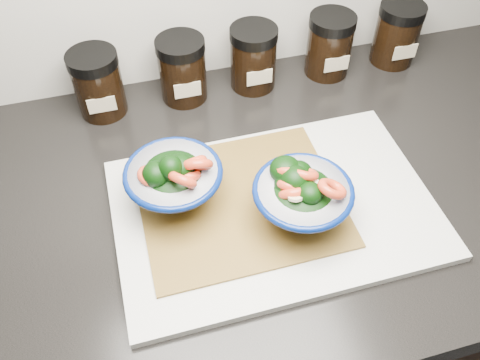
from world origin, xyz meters
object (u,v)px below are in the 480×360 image
object	(u,v)px
cutting_board	(274,209)
spice_jar_c	(253,58)
spice_jar_a	(98,84)
spice_jar_b	(182,69)
bowl_right	(301,196)
spice_jar_d	(329,45)
bowl_left	(174,180)
spice_jar_e	(397,34)

from	to	relation	value
cutting_board	spice_jar_c	xyz separation A→B (m)	(0.05, 0.29, 0.05)
spice_jar_a	spice_jar_b	distance (m)	0.14
cutting_board	spice_jar_c	size ratio (longest dim) A/B	3.98
bowl_right	spice_jar_d	xyz separation A→B (m)	(0.17, 0.32, -0.00)
spice_jar_c	spice_jar_d	xyz separation A→B (m)	(0.14, 0.00, 0.00)
cutting_board	bowl_left	bearing A→B (deg)	161.33
spice_jar_a	spice_jar_d	size ratio (longest dim) A/B	1.00
bowl_right	spice_jar_b	bearing A→B (deg)	107.01
spice_jar_b	spice_jar_d	size ratio (longest dim) A/B	1.00
spice_jar_b	spice_jar_e	world-z (taller)	same
cutting_board	spice_jar_c	distance (m)	0.30
spice_jar_c	spice_jar_e	world-z (taller)	same
spice_jar_d	bowl_left	bearing A→B (deg)	-143.27
bowl_left	spice_jar_d	distance (m)	0.41
spice_jar_a	bowl_left	bearing A→B (deg)	-71.56
cutting_board	spice_jar_c	bearing A→B (deg)	79.45
spice_jar_b	bowl_left	bearing A→B (deg)	-103.78
spice_jar_e	spice_jar_b	bearing A→B (deg)	180.00
spice_jar_e	spice_jar_d	bearing A→B (deg)	180.00
bowl_left	spice_jar_b	size ratio (longest dim) A/B	1.20
bowl_right	spice_jar_e	distance (m)	0.44
bowl_right	cutting_board	bearing A→B (deg)	131.90
bowl_right	bowl_left	bearing A→B (deg)	155.15
bowl_right	spice_jar_b	distance (m)	0.33
bowl_left	spice_jar_c	distance (m)	0.31
cutting_board	spice_jar_e	size ratio (longest dim) A/B	3.98
cutting_board	spice_jar_d	distance (m)	0.35
cutting_board	spice_jar_e	bearing A→B (deg)	41.29
cutting_board	bowl_right	distance (m)	0.07
bowl_right	spice_jar_d	size ratio (longest dim) A/B	1.19
spice_jar_b	spice_jar_d	distance (m)	0.27
bowl_left	spice_jar_d	xyz separation A→B (m)	(0.33, 0.24, -0.00)
spice_jar_d	spice_jar_e	xyz separation A→B (m)	(0.13, 0.00, 0.00)
spice_jar_b	spice_jar_d	xyz separation A→B (m)	(0.27, 0.00, 0.00)
spice_jar_d	spice_jar_e	world-z (taller)	same
bowl_right	spice_jar_c	size ratio (longest dim) A/B	1.19
bowl_right	spice_jar_e	xyz separation A→B (m)	(0.30, 0.32, -0.00)
spice_jar_b	spice_jar_a	bearing A→B (deg)	180.00
cutting_board	spice_jar_b	xyz separation A→B (m)	(-0.07, 0.29, 0.05)
spice_jar_a	spice_jar_e	distance (m)	0.54
cutting_board	spice_jar_a	world-z (taller)	spice_jar_a
bowl_right	spice_jar_d	bearing A→B (deg)	61.72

